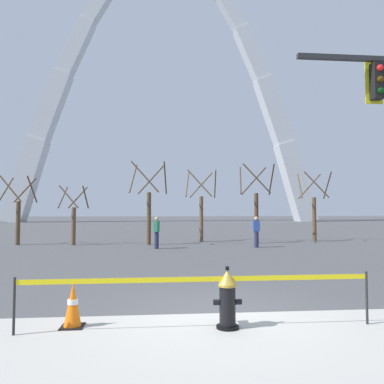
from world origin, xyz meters
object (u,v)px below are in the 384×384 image
object	(u,v)px
fire_hydrant	(227,299)
pedestrian_walking_left	(256,232)
traffic_cone_by_hydrant	(73,305)
monument_arch	(165,98)
pedestrian_standing_center	(157,232)

from	to	relation	value
fire_hydrant	pedestrian_walking_left	size ratio (longest dim) A/B	0.62
traffic_cone_by_hydrant	monument_arch	bearing A→B (deg)	87.56
monument_arch	pedestrian_walking_left	xyz separation A→B (m)	(3.96, -45.00, -20.88)
pedestrian_walking_left	pedestrian_standing_center	bearing A→B (deg)	-178.11
pedestrian_walking_left	pedestrian_standing_center	xyz separation A→B (m)	(-5.13, -0.17, 0.00)
fire_hydrant	traffic_cone_by_hydrant	size ratio (longest dim) A/B	1.36
monument_arch	pedestrian_standing_center	bearing A→B (deg)	-91.48
traffic_cone_by_hydrant	pedestrian_walking_left	xyz separation A→B (m)	(6.40, 12.45, 0.46)
fire_hydrant	traffic_cone_by_hydrant	xyz separation A→B (m)	(-2.49, 0.27, -0.11)
traffic_cone_by_hydrant	monument_arch	xyz separation A→B (m)	(2.44, 57.45, 21.34)
pedestrian_walking_left	pedestrian_standing_center	distance (m)	5.13
fire_hydrant	monument_arch	size ratio (longest dim) A/B	0.02
fire_hydrant	traffic_cone_by_hydrant	distance (m)	2.51
traffic_cone_by_hydrant	fire_hydrant	bearing A→B (deg)	-6.20
fire_hydrant	pedestrian_standing_center	distance (m)	12.61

